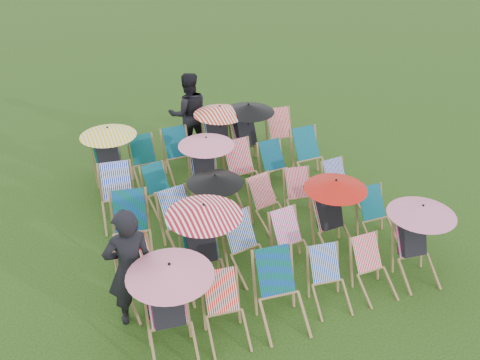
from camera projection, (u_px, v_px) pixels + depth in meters
name	position (u px, v px, depth m)	size (l,w,h in m)	color
ground	(245.00, 230.00, 9.69)	(100.00, 100.00, 0.00)	black
deckchair_0	(170.00, 308.00, 6.96)	(1.14, 1.21, 1.36)	olive
deckchair_1	(226.00, 312.00, 7.30)	(0.67, 0.86, 0.87)	olive
deckchair_2	(281.00, 294.00, 7.51)	(0.75, 0.98, 1.00)	olive
deckchair_3	(330.00, 281.00, 7.88)	(0.64, 0.82, 0.82)	olive
deckchair_4	(374.00, 269.00, 8.12)	(0.54, 0.75, 0.81)	olive
deckchair_5	(418.00, 241.00, 8.32)	(1.05, 1.11, 1.25)	olive
deckchair_6	(143.00, 277.00, 7.87)	(0.75, 0.94, 0.93)	olive
deckchair_7	(204.00, 245.00, 8.10)	(1.17, 1.23, 1.38)	olive
deckchair_8	(248.00, 247.00, 8.50)	(0.72, 0.91, 0.91)	olive
deckchair_9	(293.00, 242.00, 8.66)	(0.64, 0.84, 0.86)	olive
deckchair_10	(334.00, 214.00, 8.96)	(1.06, 1.11, 1.25)	olive
deckchair_11	(378.00, 217.00, 9.27)	(0.60, 0.82, 0.86)	olive
deckchair_12	(131.00, 230.00, 8.81)	(0.84, 1.05, 1.03)	olive
deckchair_13	(183.00, 223.00, 9.04)	(0.77, 0.97, 0.95)	olive
deckchair_14	(216.00, 205.00, 9.28)	(0.97, 1.06, 1.15)	olive
deckchair_15	(269.00, 204.00, 9.66)	(0.71, 0.88, 0.85)	olive
deckchair_16	(301.00, 196.00, 9.91)	(0.67, 0.84, 0.83)	olive
deckchair_17	(341.00, 185.00, 10.25)	(0.60, 0.79, 0.82)	olive
deckchair_18	(118.00, 197.00, 9.70)	(0.78, 1.00, 1.01)	olive
deckchair_19	(161.00, 190.00, 10.08)	(0.68, 0.85, 0.82)	olive
deckchair_20	(206.00, 168.00, 10.29)	(1.08, 1.14, 1.28)	olive
deckchair_21	(245.00, 171.00, 10.53)	(0.73, 0.97, 1.01)	olive
deckchair_22	(278.00, 168.00, 10.77)	(0.65, 0.86, 0.90)	olive
deckchair_23	(312.00, 157.00, 11.07)	(0.67, 0.93, 0.99)	olive
deckchair_24	(110.00, 158.00, 10.60)	(1.11, 1.15, 1.31)	olive
deckchair_25	(146.00, 162.00, 10.99)	(0.61, 0.84, 0.90)	olive
deckchair_26	(180.00, 155.00, 11.19)	(0.63, 0.88, 0.94)	olive
deckchair_27	(220.00, 136.00, 11.46)	(1.12, 1.18, 1.33)	olive
deckchair_28	(249.00, 133.00, 11.56)	(1.13, 1.21, 1.34)	olive
deckchair_29	(283.00, 135.00, 11.98)	(0.73, 0.96, 0.98)	olive
person_left	(130.00, 268.00, 7.31)	(0.69, 0.45, 1.89)	black
person_rear	(189.00, 114.00, 11.88)	(0.92, 0.71, 1.89)	black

